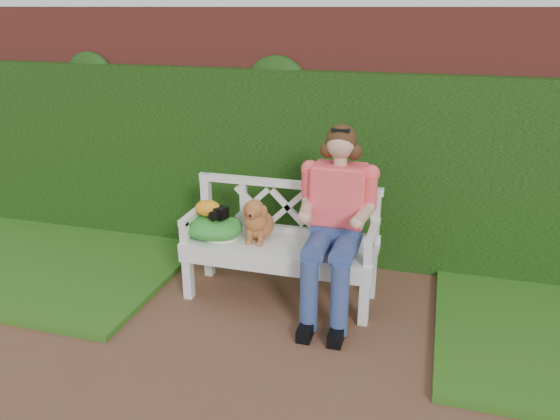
# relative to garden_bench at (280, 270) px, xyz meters

# --- Properties ---
(ground) EXTENTS (60.00, 60.00, 0.00)m
(ground) POSITION_rel_garden_bench_xyz_m (0.12, -0.86, -0.24)
(ground) COLOR brown
(brick_wall) EXTENTS (10.00, 0.30, 2.20)m
(brick_wall) POSITION_rel_garden_bench_xyz_m (0.12, 1.04, 0.86)
(brick_wall) COLOR brown
(brick_wall) RESTS_ON ground
(ivy_hedge) EXTENTS (10.00, 0.18, 1.70)m
(ivy_hedge) POSITION_rel_garden_bench_xyz_m (0.12, 0.82, 0.61)
(ivy_hedge) COLOR #2C6417
(ivy_hedge) RESTS_ON ground
(grass_left) EXTENTS (2.60, 2.00, 0.05)m
(grass_left) POSITION_rel_garden_bench_xyz_m (-2.28, 0.04, -0.21)
(grass_left) COLOR #205C15
(grass_left) RESTS_ON ground
(garden_bench) EXTENTS (1.62, 0.72, 0.48)m
(garden_bench) POSITION_rel_garden_bench_xyz_m (0.00, 0.00, 0.00)
(garden_bench) COLOR white
(garden_bench) RESTS_ON ground
(seated_woman) EXTENTS (0.80, 0.93, 1.41)m
(seated_woman) POSITION_rel_garden_bench_xyz_m (0.44, -0.02, 0.47)
(seated_woman) COLOR #DB3D3A
(seated_woman) RESTS_ON ground
(dog) EXTENTS (0.32, 0.38, 0.37)m
(dog) POSITION_rel_garden_bench_xyz_m (-0.18, 0.01, 0.42)
(dog) COLOR #A67D37
(dog) RESTS_ON garden_bench
(tennis_racket) EXTENTS (0.57, 0.36, 0.03)m
(tennis_racket) POSITION_rel_garden_bench_xyz_m (-0.50, -0.06, 0.25)
(tennis_racket) COLOR silver
(tennis_racket) RESTS_ON garden_bench
(green_bag) EXTENTS (0.52, 0.42, 0.17)m
(green_bag) POSITION_rel_garden_bench_xyz_m (-0.55, -0.04, 0.32)
(green_bag) COLOR green
(green_bag) RESTS_ON garden_bench
(camera_item) EXTENTS (0.16, 0.14, 0.09)m
(camera_item) POSITION_rel_garden_bench_xyz_m (-0.49, -0.04, 0.45)
(camera_item) COLOR black
(camera_item) RESTS_ON green_bag
(baseball_glove) EXTENTS (0.21, 0.16, 0.13)m
(baseball_glove) POSITION_rel_garden_bench_xyz_m (-0.58, -0.02, 0.47)
(baseball_glove) COLOR orange
(baseball_glove) RESTS_ON green_bag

